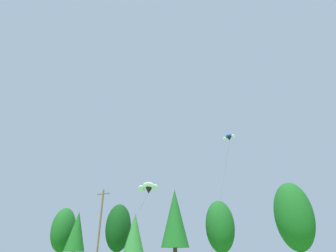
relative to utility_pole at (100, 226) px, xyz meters
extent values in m
ellipsoid|color=#19561E|center=(-17.58, 10.26, 0.82)|extent=(4.69, 4.69, 8.40)
cone|color=#19561E|center=(-11.93, 8.12, 0.23)|extent=(3.66, 3.66, 6.93)
ellipsoid|color=#0F3D14|center=(-5.35, 11.89, 0.88)|extent=(4.71, 4.71, 8.47)
cone|color=#2D7033|center=(0.14, 8.98, -0.34)|extent=(3.46, 3.46, 6.26)
cone|color=#19561E|center=(8.91, 6.21, 1.43)|extent=(4.08, 4.08, 8.35)
ellipsoid|color=#19561E|center=(14.34, 11.35, 0.34)|extent=(4.47, 4.47, 7.77)
ellipsoid|color=#19561E|center=(25.24, 6.97, 0.86)|extent=(4.70, 4.70, 8.44)
cylinder|color=brown|center=(0.00, 0.00, -0.27)|extent=(0.26, 0.26, 10.81)
cube|color=brown|center=(0.00, 0.00, 4.54)|extent=(2.20, 0.14, 0.14)
ellipsoid|color=white|center=(6.15, 2.82, 5.73)|extent=(2.02, 1.62, 1.23)
ellipsoid|color=silver|center=(7.30, 2.99, 5.40)|extent=(1.30, 1.27, 1.32)
ellipsoid|color=silver|center=(5.00, 2.66, 5.40)|extent=(1.13, 1.31, 1.32)
cone|color=black|center=(6.13, 2.95, 5.01)|extent=(1.18, 1.18, 0.89)
cylinder|color=black|center=(9.20, -5.32, 0.04)|extent=(6.16, 16.55, 9.06)
ellipsoid|color=blue|center=(16.32, 15.76, 17.08)|extent=(1.67, 1.27, 0.80)
ellipsoid|color=white|center=(17.21, 15.48, 16.82)|extent=(0.83, 0.93, 0.92)
ellipsoid|color=white|center=(15.44, 16.04, 16.82)|extent=(0.97, 0.91, 0.92)
cone|color=black|center=(16.35, 15.83, 16.51)|extent=(1.04, 1.04, 0.71)
cylinder|color=black|center=(17.05, 5.03, 5.83)|extent=(1.42, 21.61, 20.65)
camera|label=1|loc=(26.07, -31.79, -3.43)|focal=28.23mm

